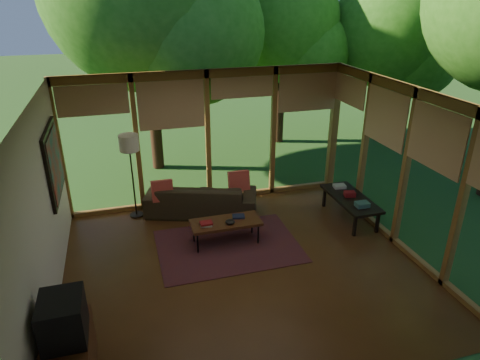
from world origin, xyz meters
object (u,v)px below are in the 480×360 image
object	(u,v)px
floor_lamp	(129,148)
coffee_table	(226,223)
sofa	(201,198)
media_cabinet	(69,358)
television	(63,319)
side_console	(351,199)

from	to	relation	value
floor_lamp	coffee_table	size ratio (longest dim) A/B	1.38
sofa	media_cabinet	distance (m)	4.15
television	side_console	size ratio (longest dim) A/B	0.39
floor_lamp	side_console	size ratio (longest dim) A/B	1.18
sofa	television	size ratio (longest dim) A/B	3.88
media_cabinet	television	world-z (taller)	television
television	floor_lamp	xyz separation A→B (m)	(0.92, 3.74, 0.56)
sofa	television	xyz separation A→B (m)	(-2.18, -3.52, 0.54)
sofa	side_console	xyz separation A→B (m)	(2.67, -1.04, 0.10)
floor_lamp	side_console	distance (m)	4.24
television	sofa	bearing A→B (deg)	58.27
sofa	media_cabinet	xyz separation A→B (m)	(-2.20, -3.52, -0.01)
coffee_table	sofa	bearing A→B (deg)	98.23
sofa	television	distance (m)	4.18
media_cabinet	television	size ratio (longest dim) A/B	1.82
coffee_table	side_console	xyz separation A→B (m)	(2.49, 0.19, 0.02)
sofa	media_cabinet	bearing A→B (deg)	77.40
side_console	media_cabinet	bearing A→B (deg)	-153.01
television	floor_lamp	bearing A→B (deg)	76.17
floor_lamp	side_console	world-z (taller)	floor_lamp
television	coffee_table	xyz separation A→B (m)	(2.36, 2.29, -0.46)
sofa	coffee_table	distance (m)	1.25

